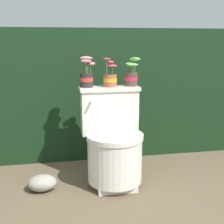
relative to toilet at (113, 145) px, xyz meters
name	(u,v)px	position (x,y,z in m)	size (l,w,h in m)	color
ground_plane	(104,185)	(-0.08, -0.05, -0.32)	(12.00, 12.00, 0.00)	brown
hedge_backdrop	(89,90)	(-0.08, 0.90, 0.29)	(4.38, 0.77, 1.22)	black
toilet	(113,145)	(0.00, 0.00, 0.00)	(0.48, 0.53, 0.75)	silver
potted_plant_left	(87,74)	(-0.18, 0.17, 0.54)	(0.13, 0.12, 0.24)	#262628
potted_plant_midleft	(110,78)	(0.01, 0.16, 0.51)	(0.11, 0.11, 0.23)	#9E5638
potted_plant_middle	(131,75)	(0.19, 0.18, 0.52)	(0.13, 0.13, 0.23)	#47382D
garden_stone	(42,183)	(-0.56, -0.04, -0.26)	(0.22, 0.17, 0.12)	gray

